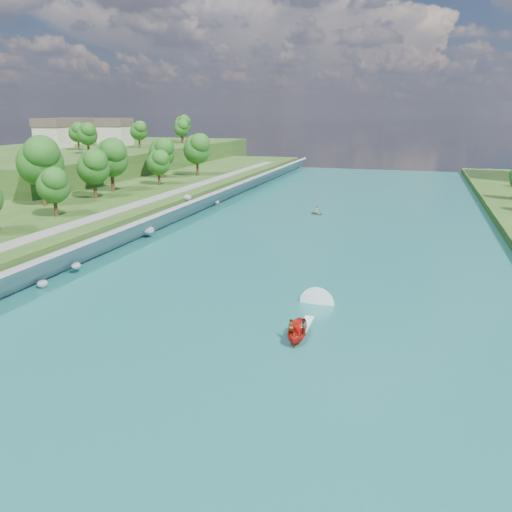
% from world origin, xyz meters
% --- Properties ---
extents(ground, '(260.00, 260.00, 0.00)m').
position_xyz_m(ground, '(0.00, 0.00, 0.00)').
color(ground, '#2D5119').
rests_on(ground, ground).
extents(river_water, '(55.00, 240.00, 0.10)m').
position_xyz_m(river_water, '(0.00, 20.00, 0.05)').
color(river_water, '#175956').
rests_on(river_water, ground).
extents(ridge_west, '(60.00, 120.00, 9.00)m').
position_xyz_m(ridge_west, '(-82.50, 95.00, 4.50)').
color(ridge_west, '#2D5119').
rests_on(ridge_west, ground).
extents(riprap_bank, '(4.20, 236.00, 4.32)m').
position_xyz_m(riprap_bank, '(-25.84, 19.27, 1.79)').
color(riprap_bank, slate).
rests_on(riprap_bank, ground).
extents(riverside_path, '(3.00, 200.00, 0.10)m').
position_xyz_m(riverside_path, '(-32.50, 20.00, 3.55)').
color(riverside_path, gray).
rests_on(riverside_path, berm_west).
extents(ridge_houses, '(29.50, 29.50, 8.40)m').
position_xyz_m(ridge_houses, '(-88.67, 100.00, 13.31)').
color(ridge_houses, beige).
rests_on(ridge_houses, ridge_west).
extents(trees_ridge, '(21.00, 64.14, 10.77)m').
position_xyz_m(trees_ridge, '(-69.08, 103.32, 13.72)').
color(trees_ridge, '#215316').
rests_on(trees_ridge, ridge_west).
extents(motorboat, '(3.60, 18.83, 2.02)m').
position_xyz_m(motorboat, '(5.16, 2.05, 0.75)').
color(motorboat, red).
rests_on(motorboat, river_water).
extents(raft, '(3.90, 3.77, 1.56)m').
position_xyz_m(raft, '(-4.04, 55.88, 0.47)').
color(raft, '#9899A0').
rests_on(raft, river_water).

